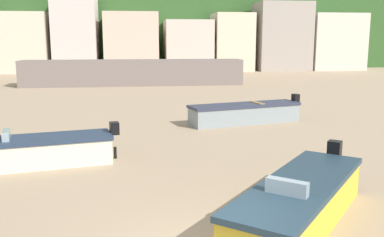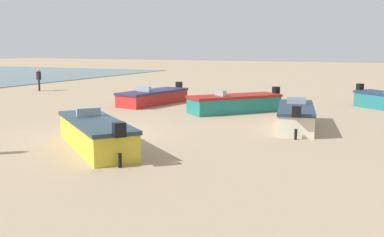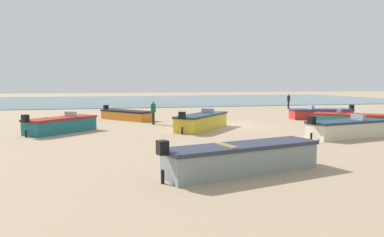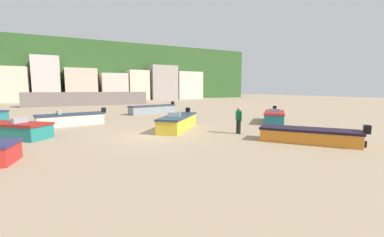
% 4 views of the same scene
% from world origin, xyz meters
% --- Properties ---
extents(ground_plane, '(160.00, 160.00, 0.00)m').
position_xyz_m(ground_plane, '(0.00, 0.00, 0.00)').
color(ground_plane, tan).
extents(headland_hill, '(90.00, 32.00, 14.21)m').
position_xyz_m(headland_hill, '(0.00, 66.00, 7.10)').
color(headland_hill, '#2E5225').
rests_on(headland_hill, ground).
extents(harbor_pier, '(18.53, 2.40, 2.16)m').
position_xyz_m(harbor_pier, '(-1.45, 30.00, 1.08)').
color(harbor_pier, slate).
rests_on(harbor_pier, ground).
extents(townhouse_far_left, '(5.64, 6.80, 6.99)m').
position_xyz_m(townhouse_far_left, '(-14.18, 47.40, 3.49)').
color(townhouse_far_left, beige).
rests_on(townhouse_far_left, ground).
extents(townhouse_left, '(5.04, 5.12, 9.38)m').
position_xyz_m(townhouse_left, '(-8.28, 46.56, 4.69)').
color(townhouse_left, beige).
rests_on(townhouse_left, ground).
extents(townhouse_centre_left, '(6.44, 6.30, 7.10)m').
position_xyz_m(townhouse_centre_left, '(-1.72, 47.15, 3.55)').
color(townhouse_centre_left, beige).
rests_on(townhouse_centre_left, ground).
extents(townhouse_centre, '(5.76, 5.77, 6.21)m').
position_xyz_m(townhouse_centre, '(5.26, 46.88, 3.11)').
color(townhouse_centre, beige).
rests_on(townhouse_centre, ground).
extents(townhouse_centre_right, '(4.74, 5.33, 7.08)m').
position_xyz_m(townhouse_centre_right, '(10.83, 46.67, 3.54)').
color(townhouse_centre_right, beige).
rests_on(townhouse_centre_right, ground).
extents(townhouse_right, '(6.62, 5.19, 8.48)m').
position_xyz_m(townhouse_right, '(17.28, 46.59, 4.24)').
color(townhouse_right, '#9E9388').
rests_on(townhouse_right, ground).
extents(townhouse_far_right, '(6.87, 5.47, 7.13)m').
position_xyz_m(townhouse_far_right, '(24.33, 46.73, 3.57)').
color(townhouse_far_right, beige).
rests_on(townhouse_far_right, ground).
extents(boat_teal_0, '(4.02, 3.99, 1.19)m').
position_xyz_m(boat_teal_0, '(10.32, 1.01, 0.45)').
color(boat_teal_0, '#1C6977').
rests_on(boat_teal_0, ground).
extents(boat_teal_2, '(4.53, 4.22, 1.18)m').
position_xyz_m(boat_teal_2, '(-7.46, 2.84, 0.44)').
color(boat_teal_2, '#1E746F').
rests_on(boat_teal_2, ground).
extents(boat_grey_3, '(5.59, 2.56, 1.23)m').
position_xyz_m(boat_grey_3, '(3.71, 12.28, 0.46)').
color(boat_grey_3, gray).
rests_on(boat_grey_3, ground).
extents(boat_yellow_4, '(4.31, 4.76, 1.25)m').
position_xyz_m(boat_yellow_4, '(2.07, 1.40, 0.48)').
color(boat_yellow_4, gold).
rests_on(boat_yellow_4, ground).
extents(boat_cream_5, '(4.92, 2.28, 1.20)m').
position_xyz_m(boat_cream_5, '(-4.34, 6.51, 0.45)').
color(boat_cream_5, beige).
rests_on(boat_cream_5, ground).
extents(boat_orange_6, '(3.93, 4.47, 1.05)m').
position_xyz_m(boat_orange_6, '(6.22, -5.40, 0.37)').
color(boat_orange_6, orange).
rests_on(boat_orange_6, ground).
extents(beach_walker_distant, '(0.36, 0.53, 1.62)m').
position_xyz_m(beach_walker_distant, '(4.63, -1.79, 0.95)').
color(beach_walker_distant, black).
rests_on(beach_walker_distant, ground).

